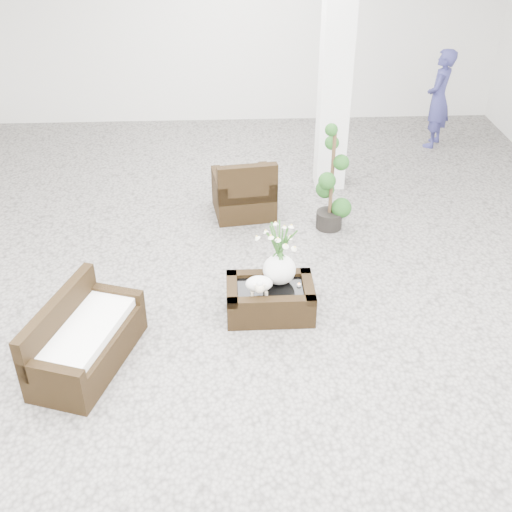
{
  "coord_description": "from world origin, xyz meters",
  "views": [
    {
      "loc": [
        -0.27,
        -5.57,
        4.11
      ],
      "look_at": [
        0.0,
        -0.1,
        0.62
      ],
      "focal_mm": 44.73,
      "sensor_mm": 36.0,
      "label": 1
    }
  ],
  "objects_px": {
    "armchair": "(244,185)",
    "loveseat": "(86,334)",
    "coffee_table": "(270,300)",
    "topiary": "(332,178)"
  },
  "relations": [
    {
      "from": "loveseat",
      "to": "topiary",
      "type": "height_order",
      "value": "topiary"
    },
    {
      "from": "coffee_table",
      "to": "topiary",
      "type": "bearing_deg",
      "value": 63.37
    },
    {
      "from": "coffee_table",
      "to": "armchair",
      "type": "bearing_deg",
      "value": 95.15
    },
    {
      "from": "armchair",
      "to": "topiary",
      "type": "height_order",
      "value": "topiary"
    },
    {
      "from": "coffee_table",
      "to": "armchair",
      "type": "height_order",
      "value": "armchair"
    },
    {
      "from": "armchair",
      "to": "topiary",
      "type": "distance_m",
      "value": 1.21
    },
    {
      "from": "coffee_table",
      "to": "armchair",
      "type": "relative_size",
      "value": 1.1
    },
    {
      "from": "armchair",
      "to": "loveseat",
      "type": "xyz_separation_m",
      "value": [
        -1.56,
        -2.92,
        -0.07
      ]
    },
    {
      "from": "coffee_table",
      "to": "armchair",
      "type": "xyz_separation_m",
      "value": [
        -0.2,
        2.22,
        0.25
      ]
    },
    {
      "from": "loveseat",
      "to": "coffee_table",
      "type": "bearing_deg",
      "value": -49.85
    }
  ]
}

